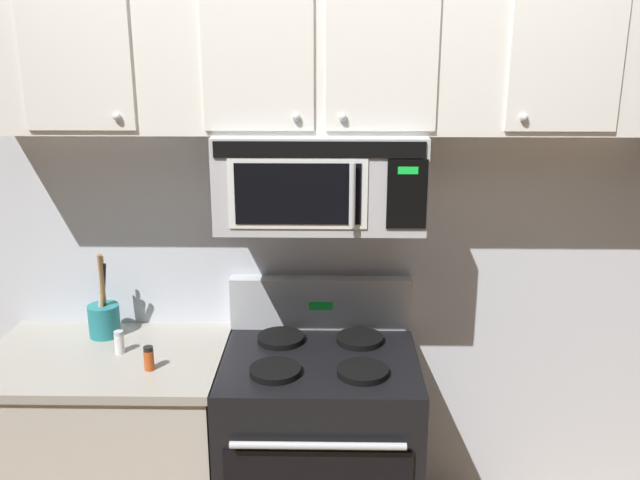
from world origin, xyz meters
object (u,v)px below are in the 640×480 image
over_range_microwave (320,179)px  salt_shaker (119,342)px  utensil_crock_teal (104,316)px  spice_jar (149,358)px  stove_range (320,453)px

over_range_microwave → salt_shaker: size_ratio=8.34×
utensil_crock_teal → spice_jar: bearing=-49.1°
stove_range → over_range_microwave: over_range_microwave is taller
salt_shaker → spice_jar: bearing=-42.5°
stove_range → salt_shaker: bearing=178.6°
stove_range → over_range_microwave: bearing=90.1°
over_range_microwave → utensil_crock_teal: bearing=176.0°
stove_range → salt_shaker: 0.92m
utensil_crock_teal → spice_jar: (0.26, -0.30, -0.04)m
utensil_crock_teal → spice_jar: size_ratio=4.00×
utensil_crock_teal → stove_range: bearing=-11.4°
salt_shaker → utensil_crock_teal: bearing=124.0°
over_range_microwave → spice_jar: bearing=-159.4°
utensil_crock_teal → salt_shaker: (0.11, -0.16, -0.04)m
over_range_microwave → stove_range: bearing=-89.9°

